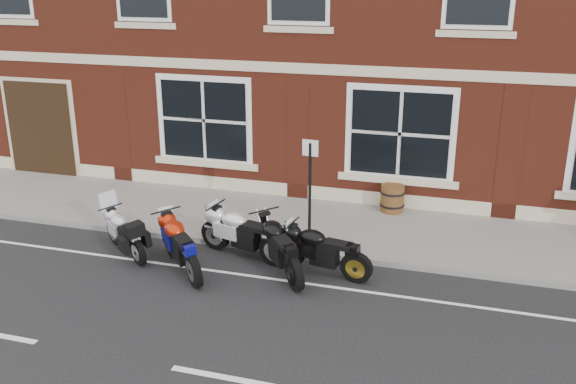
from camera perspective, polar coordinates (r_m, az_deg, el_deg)
name	(u,v)px	position (r m, az deg, el deg)	size (l,w,h in m)	color
ground	(283,285)	(12.19, -0.45, -8.31)	(80.00, 80.00, 0.00)	black
sidewalk	(321,225)	(14.80, 2.98, -2.96)	(30.00, 3.00, 0.12)	slate
kerb	(303,252)	(13.39, 1.35, -5.40)	(30.00, 0.16, 0.12)	slate
moto_touring_silver	(125,231)	(13.75, -14.27, -3.36)	(1.54, 1.23, 1.22)	black
moto_sport_red	(182,243)	(12.76, -9.43, -4.48)	(1.59, 1.70, 0.99)	black
moto_sport_black	(321,249)	(12.43, 2.95, -5.06)	(2.04, 0.52, 0.92)	black
moto_sport_silver	(243,231)	(13.17, -4.01, -3.50)	(2.12, 0.74, 0.97)	black
moto_naked_black	(280,244)	(12.50, -0.69, -4.67)	(1.48, 1.84, 1.00)	black
barrel_planter	(392,198)	(15.55, 9.26, -0.56)	(0.59, 0.59, 0.65)	#452F12
parking_sign	(310,187)	(12.97, 1.96, 0.44)	(0.33, 0.06, 2.33)	black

